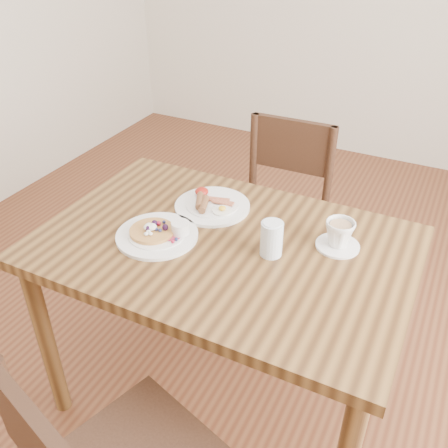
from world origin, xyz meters
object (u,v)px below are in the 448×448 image
breakfast_plate (211,205)px  dining_table (224,266)px  pancake_plate (158,233)px  water_glass (272,239)px  teacup_saucer (339,235)px  chair_far (278,211)px

breakfast_plate → dining_table: bearing=-51.1°
pancake_plate → water_glass: size_ratio=2.36×
pancake_plate → teacup_saucer: bearing=21.3°
pancake_plate → breakfast_plate: (0.07, 0.24, -0.00)m
dining_table → water_glass: 0.22m
teacup_saucer → water_glass: (-0.18, -0.13, 0.01)m
pancake_plate → breakfast_plate: pancake_plate is taller
dining_table → breakfast_plate: (-0.14, 0.17, 0.11)m
dining_table → water_glass: size_ratio=10.50×
chair_far → breakfast_plate: (-0.09, -0.48, 0.27)m
dining_table → teacup_saucer: 0.39m
dining_table → pancake_plate: 0.24m
breakfast_plate → teacup_saucer: (0.47, -0.03, 0.03)m
dining_table → water_glass: (0.16, 0.01, 0.16)m
chair_far → pancake_plate: 0.79m
dining_table → teacup_saucer: teacup_saucer is taller
teacup_saucer → water_glass: size_ratio=1.23×
pancake_plate → water_glass: bearing=12.3°
pancake_plate → teacup_saucer: (0.54, 0.21, 0.03)m
dining_table → chair_far: 0.67m
pancake_plate → water_glass: water_glass is taller
chair_far → dining_table: bearing=92.8°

